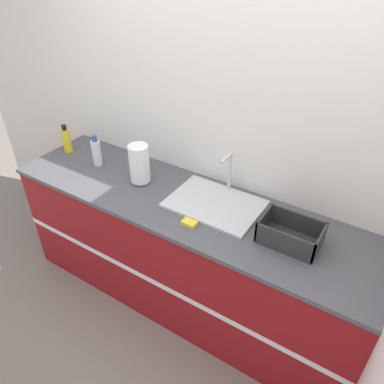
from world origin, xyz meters
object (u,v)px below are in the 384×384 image
object	(u,v)px
dish_rack	(290,235)
sink	(215,202)
paper_towel_roll	(139,164)
bottle_yellow	(67,140)
bottle_clear	(97,152)

from	to	relation	value
dish_rack	sink	bearing A→B (deg)	171.18
sink	dish_rack	size ratio (longest dim) A/B	1.74
sink	paper_towel_roll	world-z (taller)	sink
sink	bottle_yellow	distance (m)	1.34
bottle_clear	paper_towel_roll	bearing A→B (deg)	-1.28
bottle_yellow	bottle_clear	distance (m)	0.35
dish_rack	bottle_clear	world-z (taller)	bottle_clear
bottle_yellow	bottle_clear	world-z (taller)	bottle_clear
sink	bottle_clear	world-z (taller)	sink
sink	paper_towel_roll	bearing A→B (deg)	-175.64
paper_towel_roll	bottle_yellow	world-z (taller)	paper_towel_roll
dish_rack	bottle_clear	size ratio (longest dim) A/B	1.41
paper_towel_roll	bottle_clear	bearing A→B (deg)	178.72
paper_towel_roll	bottle_yellow	size ratio (longest dim) A/B	1.23
paper_towel_roll	dish_rack	size ratio (longest dim) A/B	0.83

